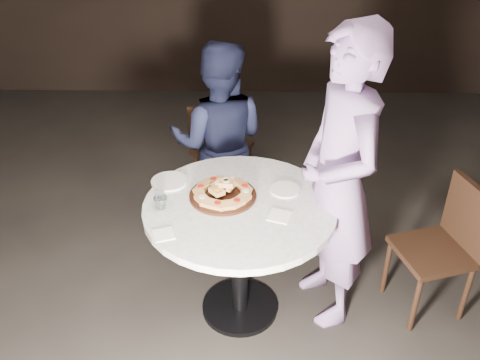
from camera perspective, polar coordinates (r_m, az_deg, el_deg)
The scene contains 13 objects.
floor at distance 3.56m, azimuth -2.09°, elevation -13.07°, with size 7.00×7.00×0.00m, color black.
table at distance 3.09m, azimuth -0.02°, elevation -4.92°, with size 1.41×1.41×0.82m.
serving_board at distance 3.06m, azimuth -1.85°, elevation -1.67°, with size 0.39×0.39×0.02m, color black.
focaccia_pile at distance 3.04m, azimuth -1.85°, elevation -1.12°, with size 0.35×0.34×0.09m.
plate_left at distance 3.22m, azimuth -7.56°, elevation -0.14°, with size 0.22×0.22×0.01m, color white.
plate_right at distance 3.12m, azimuth 4.81°, elevation -1.03°, with size 0.18×0.18×0.01m, color white.
water_glass at distance 2.98m, azimuth -8.46°, elevation -2.42°, with size 0.08×0.08×0.07m, color silver.
napkin_near at distance 2.80m, azimuth -8.14°, elevation -5.76°, with size 0.11×0.11×0.01m, color white.
napkin_far at distance 2.91m, azimuth 4.25°, elevation -3.86°, with size 0.12×0.12×0.01m, color white.
chair_far at distance 4.29m, azimuth -2.35°, elevation 3.65°, with size 0.52×0.53×0.83m.
chair_right at distance 3.48m, azimuth 21.23°, elevation -6.06°, with size 0.52×0.51×0.87m.
diner_navy at distance 3.80m, azimuth -2.23°, elevation 4.06°, with size 0.72×0.56×1.47m, color black.
diner_teal at distance 3.04m, azimuth 10.45°, elevation -0.38°, with size 0.67×0.44×1.84m, color #866EA8.
Camera 1 is at (0.17, -2.50, 2.54)m, focal length 40.00 mm.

